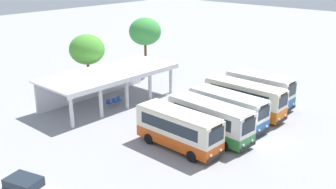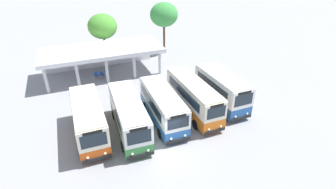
# 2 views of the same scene
# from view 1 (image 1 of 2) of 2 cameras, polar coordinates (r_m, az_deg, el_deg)

# --- Properties ---
(ground_plane) EXTENTS (180.00, 180.00, 0.00)m
(ground_plane) POSITION_cam_1_polar(r_m,az_deg,el_deg) (34.20, 12.64, -6.62)
(ground_plane) COLOR #939399
(city_bus_nearest_orange) EXTENTS (2.44, 7.48, 3.12)m
(city_bus_nearest_orange) POSITION_cam_1_polar(r_m,az_deg,el_deg) (31.68, 1.54, -4.81)
(city_bus_nearest_orange) COLOR black
(city_bus_nearest_orange) RESTS_ON ground
(city_bus_second_in_row) EXTENTS (2.59, 7.90, 3.13)m
(city_bus_second_in_row) POSITION_cam_1_polar(r_m,az_deg,el_deg) (33.63, 5.99, -3.46)
(city_bus_second_in_row) COLOR black
(city_bus_second_in_row) RESTS_ON ground
(city_bus_middle_cream) EXTENTS (2.48, 7.55, 3.05)m
(city_bus_middle_cream) POSITION_cam_1_polar(r_m,az_deg,el_deg) (36.32, 8.50, -1.91)
(city_bus_middle_cream) COLOR black
(city_bus_middle_cream) RESTS_ON ground
(city_bus_fourth_amber) EXTENTS (2.26, 8.09, 3.22)m
(city_bus_fourth_amber) POSITION_cam_1_polar(r_m,az_deg,el_deg) (38.98, 10.85, -0.44)
(city_bus_fourth_amber) COLOR black
(city_bus_fourth_amber) RESTS_ON ground
(city_bus_fifth_blue) EXTENTS (2.51, 6.94, 3.34)m
(city_bus_fifth_blue) POSITION_cam_1_polar(r_m,az_deg,el_deg) (41.71, 12.95, 0.78)
(city_bus_fifth_blue) COLOR black
(city_bus_fifth_blue) RESTS_ON ground
(terminal_canopy) EXTENTS (14.53, 6.23, 3.40)m
(terminal_canopy) POSITION_cam_1_polar(r_m,az_deg,el_deg) (42.28, -8.84, 2.45)
(terminal_canopy) COLOR silver
(terminal_canopy) RESTS_ON ground
(waiting_chair_end_by_column) EXTENTS (0.44, 0.44, 0.86)m
(waiting_chair_end_by_column) POSITION_cam_1_polar(r_m,az_deg,el_deg) (41.08, -8.45, -1.17)
(waiting_chair_end_by_column) COLOR slate
(waiting_chair_end_by_column) RESTS_ON ground
(waiting_chair_second_from_end) EXTENTS (0.44, 0.44, 0.86)m
(waiting_chair_second_from_end) POSITION_cam_1_polar(r_m,az_deg,el_deg) (41.40, -7.65, -0.97)
(waiting_chair_second_from_end) COLOR slate
(waiting_chair_second_from_end) RESTS_ON ground
(waiting_chair_middle_seat) EXTENTS (0.44, 0.44, 0.86)m
(waiting_chair_middle_seat) POSITION_cam_1_polar(r_m,az_deg,el_deg) (41.85, -7.02, -0.72)
(waiting_chair_middle_seat) COLOR slate
(waiting_chair_middle_seat) RESTS_ON ground
(roadside_tree_behind_canopy) EXTENTS (3.98, 3.98, 6.43)m
(roadside_tree_behind_canopy) POSITION_cam_1_polar(r_m,az_deg,el_deg) (46.04, -11.47, 6.29)
(roadside_tree_behind_canopy) COLOR brown
(roadside_tree_behind_canopy) RESTS_ON ground
(roadside_tree_east_of_canopy) EXTENTS (4.09, 4.09, 7.38)m
(roadside_tree_east_of_canopy) POSITION_cam_1_polar(r_m,az_deg,el_deg) (51.40, -3.29, 8.94)
(roadside_tree_east_of_canopy) COLOR brown
(roadside_tree_east_of_canopy) RESTS_ON ground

